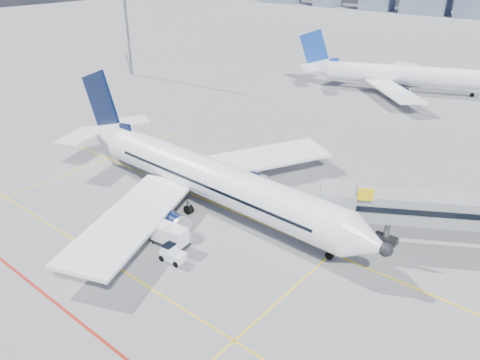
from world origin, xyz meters
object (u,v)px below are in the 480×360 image
Objects in this scene: ramp_worker at (173,243)px; second_aircraft at (394,75)px; main_aircraft at (201,176)px; baggage_tug at (172,253)px; cargo_dolly at (169,235)px; belt_loader at (150,202)px.

second_aircraft is at bearing 6.57° from ramp_worker.
ramp_worker is at bearing -60.82° from main_aircraft.
baggage_tug is at bearing -58.74° from main_aircraft.
belt_loader reaches higher than cargo_dolly.
main_aircraft is 6.29m from belt_loader.
belt_loader is at bearing 64.03° from ramp_worker.
cargo_dolly is at bearing -107.57° from second_aircraft.
baggage_tug is 1.64m from ramp_worker.
main_aircraft is 11.03× the size of cargo_dolly.
cargo_dolly is at bearing -38.90° from belt_loader.
second_aircraft is at bearing 88.87° from cargo_dolly.
belt_loader is (-9.04, 5.18, -0.18)m from baggage_tug.
main_aircraft reaches higher than cargo_dolly.
belt_loader is (-1.04, -61.25, -2.65)m from second_aircraft.
belt_loader is 8.89m from ramp_worker.
second_aircraft is 61.32m from belt_loader.
ramp_worker is (7.95, -3.96, 0.24)m from belt_loader.
main_aircraft is at bearing 113.31° from baggage_tug.
second_aircraft is 22.74× the size of ramp_worker.
baggage_tug is 0.44× the size of belt_loader.
cargo_dolly is (-1.97, 1.57, 0.37)m from baggage_tug.
cargo_dolly is 0.71× the size of belt_loader.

